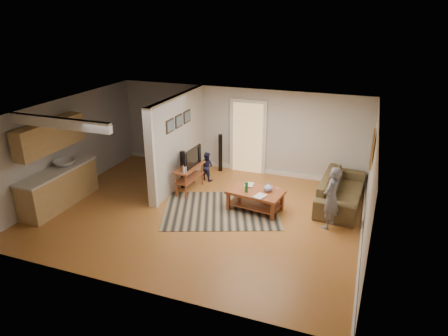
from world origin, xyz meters
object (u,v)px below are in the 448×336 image
at_px(tv_console, 190,169).
at_px(toddler, 207,180).
at_px(child, 328,227).
at_px(coffee_table, 256,195).
at_px(sofa, 340,203).
at_px(speaker_left, 183,170).
at_px(speaker_right, 220,153).
at_px(toy_basket, 270,195).

xyz_separation_m(tv_console, toddler, (0.14, 0.85, -0.64)).
bearing_deg(tv_console, child, -7.12).
bearing_deg(toddler, coffee_table, 160.83).
xyz_separation_m(sofa, coffee_table, (-1.91, -1.10, 0.40)).
xyz_separation_m(tv_console, child, (3.74, -0.69, -0.64)).
bearing_deg(coffee_table, tv_console, 166.61).
height_order(coffee_table, tv_console, tv_console).
bearing_deg(speaker_left, coffee_table, -15.24).
distance_m(speaker_left, speaker_right, 1.59).
bearing_deg(child, tv_console, -81.20).
distance_m(child, toddler, 3.91).
bearing_deg(toy_basket, coffee_table, -110.64).
height_order(tv_console, toddler, tv_console).
relative_size(coffee_table, tv_console, 1.24).
height_order(tv_console, speaker_left, speaker_left).
bearing_deg(speaker_right, toddler, -121.39).
height_order(sofa, speaker_left, speaker_left).
relative_size(speaker_right, child, 0.79).
bearing_deg(toy_basket, sofa, 17.98).
distance_m(speaker_left, toy_basket, 2.47).
distance_m(coffee_table, speaker_right, 2.72).
bearing_deg(toddler, child, 173.42).
bearing_deg(tv_console, toy_basket, 5.43).
relative_size(tv_console, speaker_left, 1.07).
xyz_separation_m(coffee_table, toy_basket, (0.21, 0.55, -0.21)).
bearing_deg(speaker_right, sofa, -38.06).
height_order(toy_basket, toddler, toy_basket).
bearing_deg(speaker_left, speaker_right, 70.63).
bearing_deg(toy_basket, tv_console, -177.84).
bearing_deg(sofa, child, 177.35).
bearing_deg(coffee_table, child, -6.98).
height_order(coffee_table, toddler, coffee_table).
distance_m(tv_console, child, 3.85).
height_order(speaker_left, toddler, speaker_left).
bearing_deg(sofa, tv_console, 102.80).
bearing_deg(child, toy_basket, -97.08).
relative_size(coffee_table, child, 0.97).
xyz_separation_m(speaker_right, toy_basket, (1.92, -1.55, -0.38)).
bearing_deg(coffee_table, toy_basket, 69.36).
relative_size(toy_basket, child, 0.36).
height_order(speaker_right, child, speaker_right).
distance_m(coffee_table, speaker_left, 2.32).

